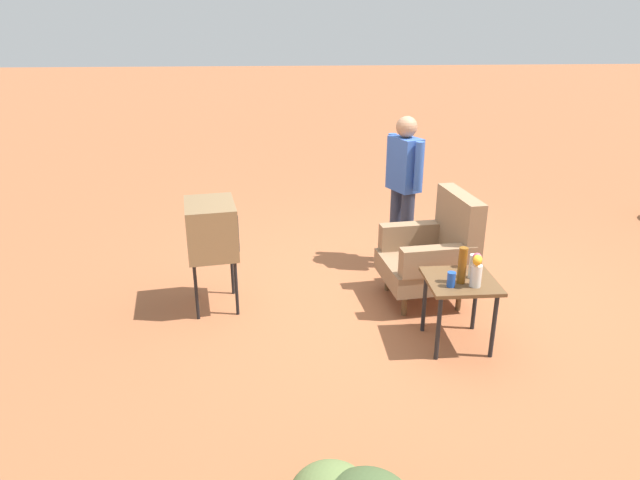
{
  "coord_description": "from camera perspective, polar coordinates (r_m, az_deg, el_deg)",
  "views": [
    {
      "loc": [
        5.06,
        -1.23,
        2.55
      ],
      "look_at": [
        0.2,
        -0.86,
        0.65
      ],
      "focal_mm": 31.7,
      "sensor_mm": 36.0,
      "label": 1
    }
  ],
  "objects": [
    {
      "name": "ground_plane",
      "position": [
        5.8,
        8.39,
        -5.03
      ],
      "size": [
        60.0,
        60.0,
        0.0
      ],
      "primitive_type": "plane",
      "color": "#A05B38"
    },
    {
      "name": "armchair",
      "position": [
        5.47,
        11.49,
        -1.17
      ],
      "size": [
        0.85,
        0.86,
        1.06
      ],
      "color": "brown",
      "rests_on": "ground"
    },
    {
      "name": "side_table",
      "position": [
        4.76,
        13.96,
        -4.81
      ],
      "size": [
        0.56,
        0.56,
        0.59
      ],
      "color": "black",
      "rests_on": "ground"
    },
    {
      "name": "tv_on_stand",
      "position": [
        5.22,
        -10.9,
        1.11
      ],
      "size": [
        0.66,
        0.53,
        1.03
      ],
      "color": "black",
      "rests_on": "ground"
    },
    {
      "name": "person_standing",
      "position": [
        6.1,
        8.44,
        5.75
      ],
      "size": [
        0.53,
        0.35,
        1.64
      ],
      "color": "#2D3347",
      "rests_on": "ground"
    },
    {
      "name": "soda_can_red",
      "position": [
        4.93,
        14.24,
        -2.02
      ],
      "size": [
        0.07,
        0.07,
        0.12
      ],
      "primitive_type": "cylinder",
      "color": "red",
      "rests_on": "side_table"
    },
    {
      "name": "bottle_tall_amber",
      "position": [
        4.61,
        14.16,
        -2.49
      ],
      "size": [
        0.07,
        0.07,
        0.3
      ],
      "primitive_type": "cylinder",
      "color": "brown",
      "rests_on": "side_table"
    },
    {
      "name": "soda_can_blue",
      "position": [
        4.56,
        13.1,
        -3.9
      ],
      "size": [
        0.07,
        0.07,
        0.12
      ],
      "primitive_type": "cylinder",
      "color": "blue",
      "rests_on": "side_table"
    },
    {
      "name": "bottle_short_clear",
      "position": [
        4.74,
        15.17,
        -2.57
      ],
      "size": [
        0.06,
        0.06,
        0.2
      ],
      "primitive_type": "cylinder",
      "color": "silver",
      "rests_on": "side_table"
    },
    {
      "name": "flower_vase",
      "position": [
        4.58,
        15.51,
        -2.83
      ],
      "size": [
        0.14,
        0.1,
        0.27
      ],
      "color": "silver",
      "rests_on": "side_table"
    }
  ]
}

